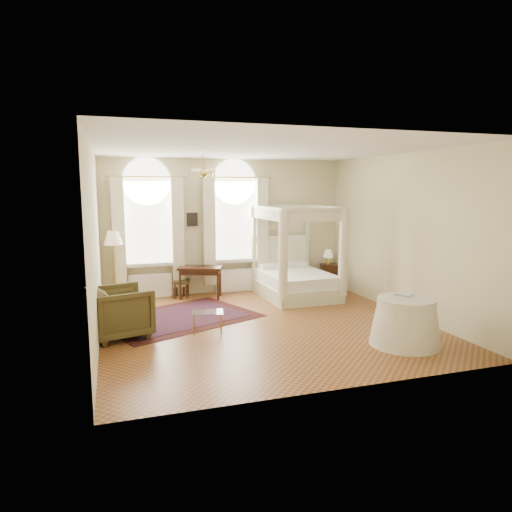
{
  "coord_description": "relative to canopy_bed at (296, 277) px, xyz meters",
  "views": [
    {
      "loc": [
        -2.72,
        -8.01,
        2.57
      ],
      "look_at": [
        -0.05,
        0.4,
        1.28
      ],
      "focal_mm": 32.0,
      "sensor_mm": 36.0,
      "label": 1
    }
  ],
  "objects": [
    {
      "name": "book",
      "position": [
        0.43,
        -3.53,
        0.31
      ],
      "size": [
        0.34,
        0.37,
        0.03
      ],
      "primitive_type": "imported",
      "rotation": [
        0.0,
        0.0,
        0.53
      ],
      "color": "black",
      "rests_on": "side_table"
    },
    {
      "name": "writing_desk",
      "position": [
        -2.2,
        0.6,
        0.15
      ],
      "size": [
        1.13,
        0.84,
        0.76
      ],
      "color": "#381D0F",
      "rests_on": "ground"
    },
    {
      "name": "window_left",
      "position": [
        -3.34,
        0.96,
        0.99
      ],
      "size": [
        1.62,
        0.27,
        3.29
      ],
      "color": "silver",
      "rests_on": "room_walls"
    },
    {
      "name": "wall_pictures",
      "position": [
        -1.35,
        1.06,
        1.4
      ],
      "size": [
        2.54,
        0.03,
        0.39
      ],
      "color": "black",
      "rests_on": "room_walls"
    },
    {
      "name": "chandelier",
      "position": [
        -2.34,
        -0.71,
        2.41
      ],
      "size": [
        0.51,
        0.45,
        0.5
      ],
      "color": "#AE923A",
      "rests_on": "room_walls"
    },
    {
      "name": "ground",
      "position": [
        -1.44,
        -1.91,
        -0.49
      ],
      "size": [
        6.0,
        6.0,
        0.0
      ],
      "primitive_type": "plane",
      "color": "#9D5A2D",
      "rests_on": "ground"
    },
    {
      "name": "stool",
      "position": [
        -2.63,
        0.79,
        -0.14
      ],
      "size": [
        0.46,
        0.46,
        0.42
      ],
      "color": "#483D1F",
      "rests_on": "ground"
    },
    {
      "name": "window_right",
      "position": [
        -1.24,
        0.96,
        0.99
      ],
      "size": [
        1.62,
        0.27,
        3.29
      ],
      "color": "silver",
      "rests_on": "room_walls"
    },
    {
      "name": "floor_lamp",
      "position": [
        -4.14,
        0.79,
        0.91
      ],
      "size": [
        0.42,
        0.42,
        1.64
      ],
      "color": "#AE923A",
      "rests_on": "ground"
    },
    {
      "name": "room_walls",
      "position": [
        -1.44,
        -1.91,
        1.49
      ],
      "size": [
        6.0,
        6.0,
        6.0
      ],
      "color": "beige",
      "rests_on": "ground"
    },
    {
      "name": "canopy_bed",
      "position": [
        0.0,
        0.0,
        0.0
      ],
      "size": [
        1.72,
        2.08,
        2.17
      ],
      "color": "beige",
      "rests_on": "ground"
    },
    {
      "name": "coffee_table",
      "position": [
        -2.58,
        -2.04,
        -0.15
      ],
      "size": [
        0.63,
        0.49,
        0.38
      ],
      "color": "silver",
      "rests_on": "ground"
    },
    {
      "name": "nightstand",
      "position": [
        1.26,
        0.77,
        -0.19
      ],
      "size": [
        0.53,
        0.51,
        0.61
      ],
      "primitive_type": "cube",
      "rotation": [
        0.0,
        0.0,
        -0.34
      ],
      "color": "#381D0F",
      "rests_on": "ground"
    },
    {
      "name": "armchair",
      "position": [
        -4.08,
        -1.83,
        -0.05
      ],
      "size": [
        1.2,
        1.18,
        0.89
      ],
      "primitive_type": "imported",
      "rotation": [
        0.0,
        0.0,
        1.83
      ],
      "color": "#41381C",
      "rests_on": "ground"
    },
    {
      "name": "oriental_rug",
      "position": [
        -2.95,
        -0.95,
        -0.49
      ],
      "size": [
        3.52,
        3.08,
        0.01
      ],
      "color": "#40140F",
      "rests_on": "ground"
    },
    {
      "name": "laptop",
      "position": [
        -2.1,
        0.67,
        0.28
      ],
      "size": [
        0.36,
        0.25,
        0.03
      ],
      "primitive_type": "imported",
      "rotation": [
        0.0,
        0.0,
        3.06
      ],
      "color": "black",
      "rests_on": "writing_desk"
    },
    {
      "name": "side_table",
      "position": [
        0.43,
        -3.69,
        -0.1
      ],
      "size": [
        1.16,
        1.16,
        0.79
      ],
      "color": "silver",
      "rests_on": "ground"
    },
    {
      "name": "nightstand_lamp",
      "position": [
        1.25,
        0.82,
        0.37
      ],
      "size": [
        0.26,
        0.26,
        0.38
      ],
      "color": "#AE923A",
      "rests_on": "nightstand"
    }
  ]
}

